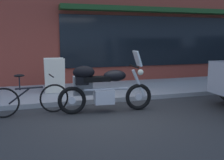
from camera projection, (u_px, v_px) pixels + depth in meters
ground_plane at (109, 115)px, 5.69m from camera, size 80.00×80.00×0.00m
touring_motorcycle at (100, 86)px, 5.84m from camera, size 2.17×0.76×1.39m
parked_bicycle at (29, 99)px, 5.64m from camera, size 1.71×0.48×0.92m
sandwich_board_sign at (55, 76)px, 7.32m from camera, size 0.55×0.42×0.99m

